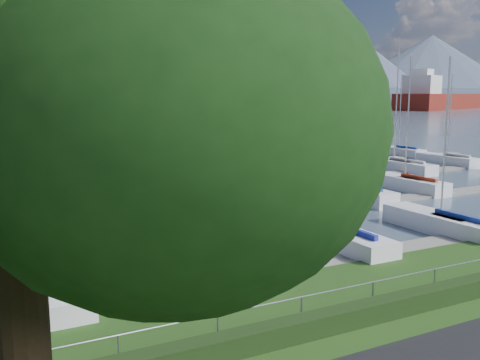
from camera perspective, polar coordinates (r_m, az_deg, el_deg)
path at (r=18.74m, az=22.60°, el=-15.74°), size 160.00×2.00×0.04m
hedge at (r=20.20m, az=16.89°, el=-12.52°), size 80.00×0.70×0.70m
fence at (r=20.18m, az=16.20°, el=-9.94°), size 80.00×0.04×0.04m
docks at (r=42.58m, az=-8.74°, el=-1.60°), size 90.00×41.60×0.25m
tree at (r=7.49m, az=-24.02°, el=11.14°), size 8.64×7.91×12.01m
crane at (r=45.29m, az=-4.77°, el=6.20°), size 7.30×13.06×22.35m
cargo_ship_mid at (r=229.47m, az=-17.22°, el=7.80°), size 92.36×25.50×21.50m
cargo_ship_east at (r=293.15m, az=20.60°, el=7.87°), size 84.30×47.52×21.50m
sailboat_fleet at (r=44.12m, az=-12.88°, el=6.03°), size 75.06×49.68×13.85m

